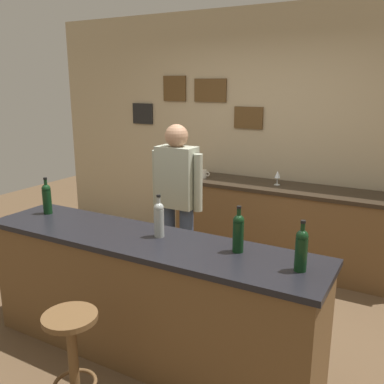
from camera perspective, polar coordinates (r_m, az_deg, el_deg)
The scene contains 13 objects.
ground_plane at distance 3.71m, azimuth -2.24°, elevation -17.70°, with size 10.00×10.00×0.00m, color brown.
back_wall at distance 5.01m, azimuth 9.78°, elevation 7.76°, with size 6.00×0.09×2.80m.
bar_counter at distance 3.19m, azimuth -6.18°, elevation -13.94°, with size 2.57×0.60×0.92m.
side_counter at distance 4.75m, azimuth 12.40°, elevation -4.56°, with size 2.51×0.56×0.90m.
bartender at distance 3.91m, azimuth -2.03°, elevation -0.88°, with size 0.52×0.21×1.62m.
bar_stool at distance 2.74m, azimuth -15.82°, elevation -19.59°, with size 0.32×0.32×0.68m.
wine_bottle_a at distance 3.68m, azimuth -18.97°, elevation -0.72°, with size 0.07×0.07×0.31m.
wine_bottle_b at distance 2.97m, azimuth -4.48°, elevation -3.54°, with size 0.07×0.07×0.31m.
wine_bottle_c at distance 2.72m, azimuth 6.26°, elevation -5.33°, with size 0.07×0.07×0.31m.
wine_bottle_d at distance 2.51m, azimuth 14.51°, elevation -7.40°, with size 0.07×0.07×0.31m.
wine_glass_a at distance 5.04m, azimuth 0.33°, elevation 3.48°, with size 0.07×0.07×0.16m.
wine_glass_b at distance 4.65m, azimuth 11.45°, elevation 2.26°, with size 0.07×0.07×0.16m.
coffee_mug at distance 4.91m, azimuth 1.55°, elevation 2.45°, with size 0.13×0.08×0.09m.
Camera 1 is at (1.65, -2.67, 1.97)m, focal length 39.60 mm.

